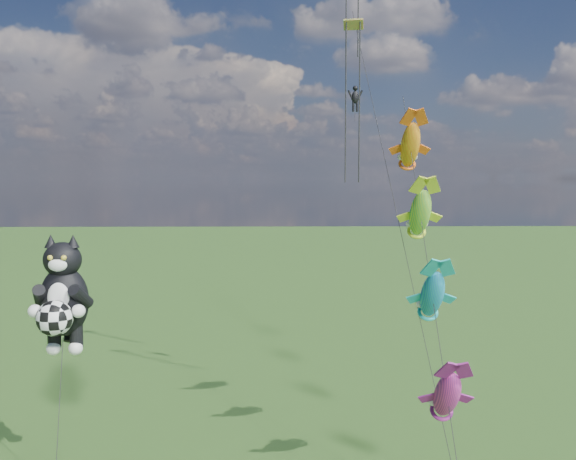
{
  "coord_description": "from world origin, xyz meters",
  "views": [
    {
      "loc": [
        6.88,
        -21.95,
        12.83
      ],
      "look_at": [
        7.61,
        12.07,
        10.1
      ],
      "focal_mm": 40.0,
      "sensor_mm": 36.0,
      "label": 1
    }
  ],
  "objects": [
    {
      "name": "fish_windsock_rig",
      "position": [
        13.4,
        5.28,
        9.67
      ],
      "size": [
        1.42,
        15.96,
        17.21
      ],
      "rotation": [
        0.0,
        0.0,
        0.28
      ],
      "color": "brown",
      "rests_on": "ground"
    },
    {
      "name": "cat_kite_rig",
      "position": [
        -2.49,
        6.16,
        7.66
      ],
      "size": [
        2.45,
        4.14,
        10.39
      ],
      "rotation": [
        0.0,
        0.0,
        0.13
      ],
      "color": "brown",
      "rests_on": "ground"
    },
    {
      "name": "parafoil_rig",
      "position": [
        11.61,
        15.09,
        19.12
      ],
      "size": [
        3.34,
        17.35,
        27.72
      ],
      "rotation": [
        0.0,
        0.0,
        0.22
      ],
      "color": "brown",
      "rests_on": "ground"
    }
  ]
}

